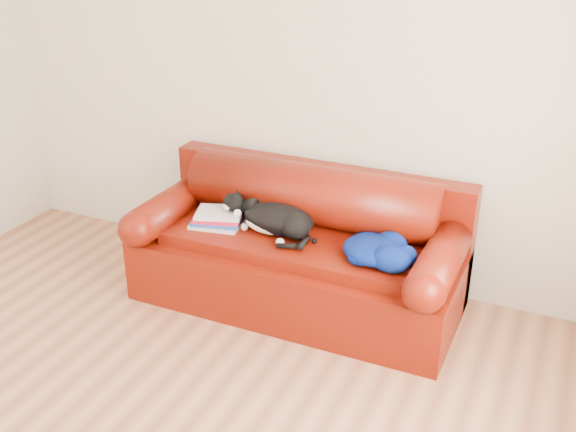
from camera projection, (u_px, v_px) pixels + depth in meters
name	position (u px, v px, depth m)	size (l,w,h in m)	color
ground	(119.00, 429.00, 3.41)	(4.50, 4.50, 0.00)	brown
room_shell	(102.00, 112.00, 2.68)	(4.52, 4.02, 2.61)	beige
sofa_base	(297.00, 270.00, 4.42)	(2.10, 0.90, 0.50)	#400D02
sofa_back	(312.00, 214.00, 4.50)	(2.10, 1.01, 0.88)	#400D02
book_stack	(218.00, 218.00, 4.43)	(0.36, 0.31, 0.10)	beige
cat	(277.00, 220.00, 4.29)	(0.65, 0.42, 0.25)	black
blanket	(378.00, 249.00, 3.99)	(0.50, 0.48, 0.15)	#020643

